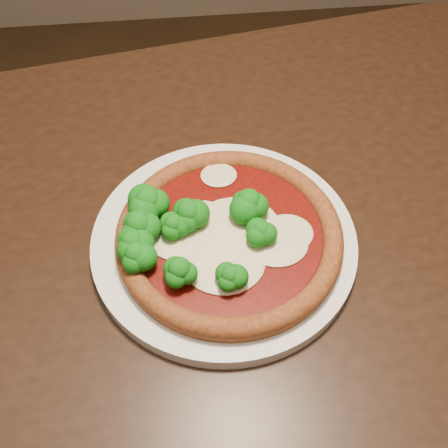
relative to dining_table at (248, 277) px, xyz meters
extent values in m
cube|color=black|center=(0.00, 0.00, 0.08)|extent=(1.31, 1.05, 0.04)
cylinder|color=black|center=(0.47, 0.47, -0.30)|extent=(0.06, 0.06, 0.71)
cylinder|color=silver|center=(-0.03, -0.01, 0.10)|extent=(0.31, 0.31, 0.02)
cylinder|color=brown|center=(-0.03, -0.02, 0.12)|extent=(0.26, 0.26, 0.01)
torus|color=brown|center=(-0.03, -0.02, 0.13)|extent=(0.26, 0.26, 0.02)
cylinder|color=#5F0904|center=(-0.03, -0.02, 0.13)|extent=(0.21, 0.21, 0.00)
ellipsoid|color=beige|center=(-0.09, -0.02, 0.13)|extent=(0.07, 0.06, 0.01)
ellipsoid|color=beige|center=(0.04, -0.02, 0.13)|extent=(0.06, 0.05, 0.00)
ellipsoid|color=beige|center=(-0.04, -0.06, 0.13)|extent=(0.09, 0.08, 0.01)
ellipsoid|color=beige|center=(-0.02, -0.01, 0.13)|extent=(0.11, 0.10, 0.01)
ellipsoid|color=beige|center=(-0.06, 0.00, 0.13)|extent=(0.07, 0.06, 0.01)
ellipsoid|color=beige|center=(-0.03, 0.07, 0.13)|extent=(0.05, 0.04, 0.00)
ellipsoid|color=beige|center=(0.02, -0.04, 0.13)|extent=(0.07, 0.07, 0.01)
ellipsoid|color=#168A17|center=(-0.04, -0.09, 0.15)|extent=(0.04, 0.04, 0.03)
ellipsoid|color=#168A17|center=(-0.14, -0.04, 0.15)|extent=(0.04, 0.04, 0.04)
ellipsoid|color=#168A17|center=(-0.07, 0.00, 0.15)|extent=(0.05, 0.05, 0.04)
ellipsoid|color=#168A17|center=(-0.09, -0.07, 0.15)|extent=(0.04, 0.04, 0.04)
ellipsoid|color=#168A17|center=(-0.13, -0.05, 0.15)|extent=(0.04, 0.04, 0.04)
ellipsoid|color=#168A17|center=(0.00, -0.03, 0.15)|extent=(0.04, 0.04, 0.03)
ellipsoid|color=#168A17|center=(-0.09, -0.01, 0.15)|extent=(0.04, 0.04, 0.03)
ellipsoid|color=#168A17|center=(0.00, 0.00, 0.15)|extent=(0.05, 0.05, 0.04)
ellipsoid|color=#168A17|center=(-0.13, -0.01, 0.15)|extent=(0.05, 0.05, 0.04)
ellipsoid|color=#168A17|center=(-0.12, 0.02, 0.15)|extent=(0.05, 0.05, 0.04)
camera|label=1|loc=(-0.07, -0.35, 0.59)|focal=40.00mm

